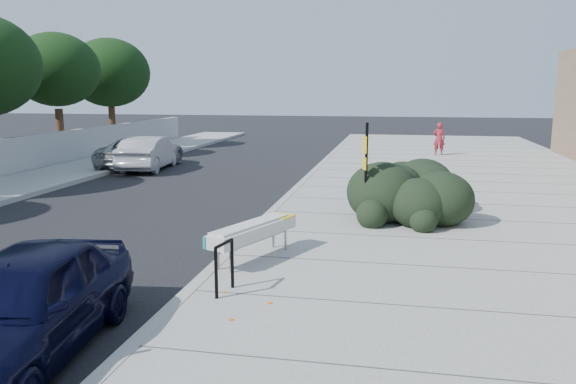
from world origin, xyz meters
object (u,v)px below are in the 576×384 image
pedestrian (439,139)px  suv_silver (142,152)px  wagon_silver (149,153)px  bike_rack (224,262)px  bench (253,231)px  sign_post (365,167)px  sedan_navy (21,305)px

pedestrian → suv_silver: bearing=29.3°
wagon_silver → bike_rack: bearing=112.0°
bench → pedestrian: (4.57, 18.22, 0.25)m
bike_rack → pedestrian: (4.57, 20.04, 0.29)m
bike_rack → sign_post: (1.88, 4.97, 0.88)m
bench → wagon_silver: size_ratio=0.53×
wagon_silver → pedestrian: (12.11, 6.42, 0.24)m
pedestrian → bench: bearing=80.4°
bike_rack → pedestrian: pedestrian is taller
sedan_navy → suv_silver: bearing=103.8°
sign_post → pedestrian: size_ratio=1.53×
bench → bike_rack: bearing=-67.3°
bike_rack → sign_post: 5.38m
bench → pedestrian: bearing=98.6°
bench → suv_silver: 14.77m
wagon_silver → pedestrian: bearing=-159.0°
sedan_navy → suv_silver: 17.58m
sedan_navy → wagon_silver: size_ratio=0.97×
sign_post → pedestrian: (2.69, 15.07, -0.59)m
sedan_navy → pedestrian: (6.46, 22.31, 0.24)m
bike_rack → suv_silver: (-8.10, 14.17, 0.01)m
sedan_navy → pedestrian: 23.23m
wagon_silver → suv_silver: bearing=-51.2°
bench → bike_rack: (0.00, -1.82, -0.04)m
bench → bike_rack: bike_rack is taller
sedan_navy → wagon_silver: sedan_navy is taller
bench → pedestrian: pedestrian is taller
suv_silver → pedestrian: size_ratio=3.03×
pedestrian → bike_rack: bearing=81.6°
suv_silver → wagon_silver: bearing=138.0°
bench → suv_silver: suv_silver is taller
suv_silver → bike_rack: bearing=122.0°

